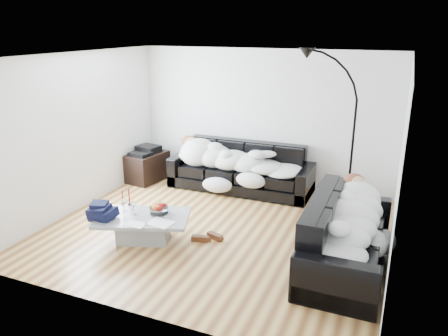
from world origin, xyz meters
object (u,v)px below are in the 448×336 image
at_px(fruit_bowl, 159,208).
at_px(wine_glass_c, 135,209).
at_px(wine_glass_b, 124,205).
at_px(candle_right, 129,197).
at_px(sofa_back, 241,168).
at_px(sofa_right, 348,233).
at_px(shoes, 207,237).
at_px(stereo, 146,150).
at_px(sleeper_right, 349,219).
at_px(sleeper_back, 240,158).
at_px(av_cabinet, 147,167).
at_px(floor_lamp, 352,147).
at_px(coffee_table, 143,228).
at_px(candle_left, 123,198).
at_px(wine_glass_a, 132,205).

xyz_separation_m(fruit_bowl, wine_glass_c, (-0.30, -0.17, 0.01)).
relative_size(wine_glass_b, candle_right, 0.72).
height_order(sofa_back, sofa_right, sofa_right).
relative_size(wine_glass_b, shoes, 0.46).
distance_m(sofa_back, stereo, 1.96).
bearing_deg(shoes, sleeper_right, -1.34).
xyz_separation_m(sleeper_back, av_cabinet, (-1.93, -0.18, -0.36)).
height_order(sofa_right, fruit_bowl, sofa_right).
bearing_deg(wine_glass_c, stereo, 118.53).
relative_size(sofa_right, av_cabinet, 2.71).
distance_m(wine_glass_c, stereo, 2.57).
bearing_deg(floor_lamp, fruit_bowl, -118.88).
xyz_separation_m(coffee_table, floor_lamp, (2.61, 2.06, 0.98)).
relative_size(sleeper_right, candle_left, 8.52).
height_order(wine_glass_a, candle_left, candle_left).
height_order(fruit_bowl, candle_left, candle_left).
height_order(wine_glass_a, av_cabinet, av_cabinet).
relative_size(sofa_right, candle_right, 8.51).
height_order(wine_glass_a, wine_glass_b, wine_glass_b).
relative_size(sofa_right, sleeper_back, 0.98).
relative_size(candle_left, stereo, 0.51).
bearing_deg(sleeper_right, coffee_table, 98.83).
height_order(wine_glass_c, stereo, stereo).
distance_m(sleeper_back, stereo, 1.94).
relative_size(wine_glass_b, av_cabinet, 0.23).
bearing_deg(sofa_back, sleeper_back, -90.00).
height_order(sleeper_back, wine_glass_c, sleeper_back).
bearing_deg(sleeper_right, shoes, 92.35).
height_order(wine_glass_a, stereo, stereo).
bearing_deg(wine_glass_b, sofa_back, 69.62).
bearing_deg(floor_lamp, wine_glass_b, -122.14).
relative_size(coffee_table, stereo, 2.99).
bearing_deg(sofa_right, fruit_bowl, 95.60).
distance_m(sofa_back, av_cabinet, 1.95).
distance_m(fruit_bowl, wine_glass_b, 0.52).
bearing_deg(av_cabinet, floor_lamp, 6.26).
xyz_separation_m(wine_glass_c, stereo, (-1.22, 2.25, 0.16)).
xyz_separation_m(sofa_back, wine_glass_b, (-0.91, -2.45, 0.04)).
bearing_deg(candle_left, wine_glass_b, -49.50).
height_order(coffee_table, stereo, stereo).
xyz_separation_m(wine_glass_c, candle_left, (-0.37, 0.23, 0.02)).
relative_size(wine_glass_a, wine_glass_b, 0.79).
height_order(sofa_right, shoes, sofa_right).
relative_size(wine_glass_c, shoes, 0.45).
height_order(sleeper_back, candle_right, sleeper_back).
xyz_separation_m(fruit_bowl, candle_left, (-0.67, 0.07, 0.03)).
relative_size(sleeper_back, floor_lamp, 0.97).
bearing_deg(wine_glass_c, candle_right, 135.80).
relative_size(coffee_table, candle_left, 5.84).
height_order(wine_glass_c, candle_right, candle_right).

